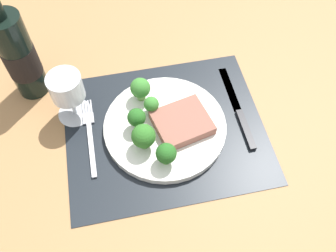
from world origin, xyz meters
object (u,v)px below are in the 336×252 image
Objects in this scene: steak at (182,123)px; plate at (165,127)px; wine_glass at (67,90)px; fork at (90,135)px; knife at (239,113)px; wine_bottle at (19,55)px.

plate is at bearing 165.42° from steak.
wine_glass is (-18.57, 8.16, 7.13)cm from plate.
fork is (-15.88, 1.42, -0.55)cm from plate.
wine_glass reaches higher than fork.
knife reaches higher than fork.
knife is 1.92× the size of wine_glass.
steak reaches higher than knife.
fork is 0.62× the size of wine_bottle.
plate is 2.17× the size of wine_glass.
wine_glass reaches higher than steak.
wine_glass is at bearing 165.36° from knife.
knife is at bearing -12.16° from wine_glass.
wine_bottle reaches higher than wine_glass.
wine_bottle reaches higher than plate.
steak is 0.48× the size of knife.
knife is at bearing 1.81° from plate.
wine_glass is (8.77, -9.11, -2.53)cm from wine_bottle.
wine_bottle reaches higher than knife.
plate reaches higher than fork.
plate is 15.95cm from fork.
knife is at bearing -2.10° from fork.
plate is 0.84× the size of wine_bottle.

